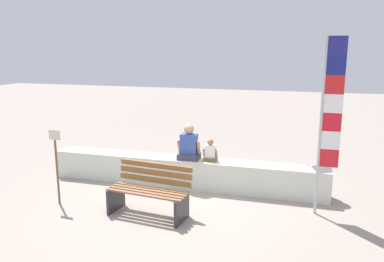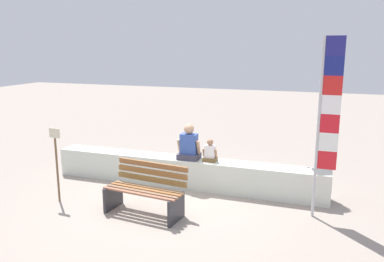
{
  "view_description": "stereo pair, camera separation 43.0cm",
  "coord_description": "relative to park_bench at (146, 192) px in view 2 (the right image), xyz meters",
  "views": [
    {
      "loc": [
        2.35,
        -6.56,
        2.91
      ],
      "look_at": [
        0.17,
        0.98,
        1.21
      ],
      "focal_mm": 36.57,
      "sensor_mm": 36.0,
      "label": 1
    },
    {
      "loc": [
        2.76,
        -6.43,
        2.91
      ],
      "look_at": [
        0.17,
        0.98,
        1.21
      ],
      "focal_mm": 36.57,
      "sensor_mm": 36.0,
      "label": 2
    }
  ],
  "objects": [
    {
      "name": "person_child",
      "position": [
        0.72,
        1.53,
        0.38
      ],
      "size": [
        0.3,
        0.22,
        0.46
      ],
      "color": "brown",
      "rests_on": "seawall_ledge"
    },
    {
      "name": "seawall_ledge",
      "position": [
        0.16,
        1.54,
        -0.1
      ],
      "size": [
        5.88,
        0.5,
        0.61
      ],
      "primitive_type": "cube",
      "color": "silver",
      "rests_on": "ground"
    },
    {
      "name": "sign_post",
      "position": [
        -1.82,
        -0.04,
        0.43
      ],
      "size": [
        0.24,
        0.04,
        1.43
      ],
      "color": "brown",
      "rests_on": "ground"
    },
    {
      "name": "park_bench",
      "position": [
        0.0,
        0.0,
        0.0
      ],
      "size": [
        1.48,
        0.76,
        0.88
      ],
      "color": "#945E47",
      "rests_on": "ground"
    },
    {
      "name": "person_adult",
      "position": [
        0.26,
        1.53,
        0.49
      ],
      "size": [
        0.49,
        0.36,
        0.74
      ],
      "color": "#3A384B",
      "rests_on": "seawall_ledge"
    },
    {
      "name": "flag_banner",
      "position": [
        2.91,
        0.85,
        1.39
      ],
      "size": [
        0.35,
        0.05,
        3.08
      ],
      "color": "#B7B7BC",
      "rests_on": "ground"
    },
    {
      "name": "ground_plane",
      "position": [
        0.16,
        0.56,
        -0.41
      ],
      "size": [
        40.0,
        40.0,
        0.0
      ],
      "primitive_type": "plane",
      "color": "gray"
    }
  ]
}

